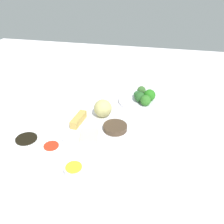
% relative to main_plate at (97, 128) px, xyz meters
% --- Properties ---
extents(tabletop, '(2.20, 2.20, 0.02)m').
position_rel_main_plate_xyz_m(tabletop, '(0.00, 0.00, -0.02)').
color(tabletop, white).
rests_on(tabletop, ground).
extents(main_plate, '(0.30, 0.30, 0.02)m').
position_rel_main_plate_xyz_m(main_plate, '(0.00, 0.00, 0.00)').
color(main_plate, white).
rests_on(main_plate, tabletop).
extents(rice_scoop, '(0.07, 0.07, 0.07)m').
position_rel_main_plate_xyz_m(rice_scoop, '(0.08, -0.01, 0.05)').
color(rice_scoop, tan).
rests_on(rice_scoop, main_plate).
extents(spring_roll, '(0.10, 0.04, 0.03)m').
position_rel_main_plate_xyz_m(spring_roll, '(0.01, 0.08, 0.02)').
color(spring_roll, gold).
rests_on(spring_roll, main_plate).
extents(crab_rangoon_wonton, '(0.08, 0.08, 0.01)m').
position_rel_main_plate_xyz_m(crab_rangoon_wonton, '(-0.08, 0.01, 0.02)').
color(crab_rangoon_wonton, beige).
rests_on(crab_rangoon_wonton, main_plate).
extents(stir_fry_heap, '(0.09, 0.09, 0.02)m').
position_rel_main_plate_xyz_m(stir_fry_heap, '(-0.01, -0.08, 0.02)').
color(stir_fry_heap, '#463525').
rests_on(stir_fry_heap, main_plate).
extents(broccoli_plate, '(0.22, 0.22, 0.01)m').
position_rel_main_plate_xyz_m(broccoli_plate, '(0.26, -0.16, -0.00)').
color(broccoli_plate, white).
rests_on(broccoli_plate, tabletop).
extents(broccoli_floret_0, '(0.04, 0.04, 0.04)m').
position_rel_main_plate_xyz_m(broccoli_floret_0, '(0.31, -0.15, 0.03)').
color(broccoli_floret_0, '#35612A').
rests_on(broccoli_floret_0, broccoli_plate).
extents(broccoli_floret_1, '(0.05, 0.05, 0.05)m').
position_rel_main_plate_xyz_m(broccoli_floret_1, '(0.23, -0.14, 0.03)').
color(broccoli_floret_1, '#265724').
rests_on(broccoli_floret_1, broccoli_plate).
extents(broccoli_floret_2, '(0.05, 0.05, 0.05)m').
position_rel_main_plate_xyz_m(broccoli_floret_2, '(0.25, -0.19, 0.03)').
color(broccoli_floret_2, '#25731B').
rests_on(broccoli_floret_2, broccoli_plate).
extents(broccoli_floret_3, '(0.05, 0.05, 0.05)m').
position_rel_main_plate_xyz_m(broccoli_floret_3, '(0.21, -0.17, 0.03)').
color(broccoli_floret_3, '#306F24').
rests_on(broccoli_floret_3, broccoli_plate).
extents(broccoli_floret_5, '(0.04, 0.04, 0.04)m').
position_rel_main_plate_xyz_m(broccoli_floret_5, '(0.26, -0.13, 0.02)').
color(broccoli_floret_5, '#2B5E30').
rests_on(broccoli_floret_5, broccoli_plate).
extents(soy_sauce_bowl, '(0.09, 0.09, 0.03)m').
position_rel_main_plate_xyz_m(soy_sauce_bowl, '(-0.15, 0.22, 0.01)').
color(soy_sauce_bowl, white).
rests_on(soy_sauce_bowl, tabletop).
extents(soy_sauce_bowl_liquid, '(0.08, 0.08, 0.00)m').
position_rel_main_plate_xyz_m(soy_sauce_bowl_liquid, '(-0.15, 0.22, 0.02)').
color(soy_sauce_bowl_liquid, black).
rests_on(soy_sauce_bowl_liquid, soy_sauce_bowl).
extents(sauce_ramekin_sweet_and_sour, '(0.06, 0.06, 0.03)m').
position_rel_main_plate_xyz_m(sauce_ramekin_sweet_and_sour, '(-0.16, 0.12, 0.00)').
color(sauce_ramekin_sweet_and_sour, white).
rests_on(sauce_ramekin_sweet_and_sour, tabletop).
extents(sauce_ramekin_sweet_and_sour_liquid, '(0.05, 0.05, 0.00)m').
position_rel_main_plate_xyz_m(sauce_ramekin_sweet_and_sour_liquid, '(-0.16, 0.12, 0.02)').
color(sauce_ramekin_sweet_and_sour_liquid, red).
rests_on(sauce_ramekin_sweet_and_sour_liquid, sauce_ramekin_sweet_and_sour).
extents(sauce_ramekin_hot_mustard, '(0.06, 0.06, 0.03)m').
position_rel_main_plate_xyz_m(sauce_ramekin_hot_mustard, '(-0.24, 0.01, 0.00)').
color(sauce_ramekin_hot_mustard, white).
rests_on(sauce_ramekin_hot_mustard, tabletop).
extents(sauce_ramekin_hot_mustard_liquid, '(0.05, 0.05, 0.00)m').
position_rel_main_plate_xyz_m(sauce_ramekin_hot_mustard_liquid, '(-0.24, 0.01, 0.02)').
color(sauce_ramekin_hot_mustard_liquid, yellow).
rests_on(sauce_ramekin_hot_mustard_liquid, sauce_ramekin_hot_mustard).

